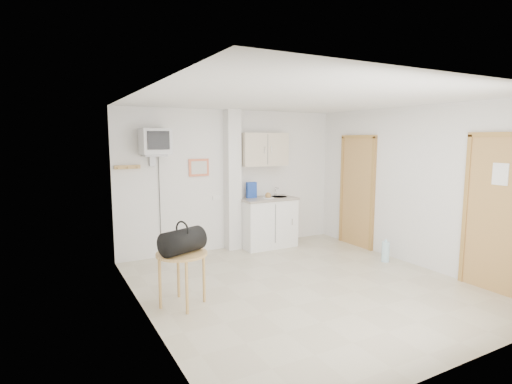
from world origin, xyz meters
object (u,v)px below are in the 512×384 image
crt_television (155,142)px  water_bottle (386,252)px  round_table (182,260)px  duffel_bag (182,241)px

crt_television → water_bottle: bearing=-28.6°
crt_television → water_bottle: crt_television is taller
round_table → crt_television: bearing=83.8°
duffel_bag → water_bottle: size_ratio=1.60×
crt_television → duffel_bag: (-0.20, -1.87, -1.14)m
crt_television → water_bottle: 4.11m
round_table → duffel_bag: duffel_bag is taller
crt_television → round_table: (-0.20, -1.85, -1.37)m
water_bottle → duffel_bag: bearing=-178.3°
crt_television → round_table: 2.31m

